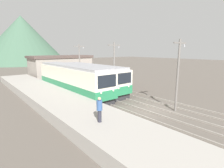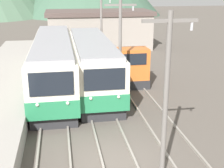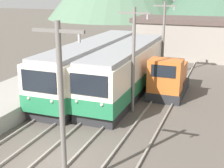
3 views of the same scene
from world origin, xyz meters
name	(u,v)px [view 1 (image 1 of 3)]	position (x,y,z in m)	size (l,w,h in m)	color
ground_plane	(150,110)	(0.00, 0.00, 0.00)	(200.00, 200.00, 0.00)	#564F47
platform_left	(96,123)	(-6.25, 0.00, 0.50)	(4.50, 54.00, 1.00)	gray
track_left	(131,116)	(-2.60, 0.00, 0.07)	(1.54, 60.00, 0.14)	gray
track_center	(151,109)	(0.20, 0.00, 0.07)	(1.54, 60.00, 0.14)	gray
track_right	(169,103)	(3.20, 0.00, 0.07)	(1.54, 60.00, 0.14)	gray
commuter_train_left	(72,80)	(-2.60, 10.77, 1.76)	(2.84, 15.04, 3.80)	#28282B
commuter_train_center	(91,79)	(0.20, 10.43, 1.72)	(2.84, 13.21, 3.70)	#28282B
shunting_locomotive	(104,79)	(3.20, 11.49, 1.21)	(2.40, 5.01, 3.00)	#28282B
catenary_mast_near	(178,73)	(1.71, -1.61, 3.63)	(2.00, 0.20, 6.63)	slate
catenary_mast_mid	(114,66)	(1.71, 7.29, 3.63)	(2.00, 0.20, 6.63)	slate
catenary_mast_far	(80,62)	(1.71, 16.19, 3.63)	(2.00, 0.20, 6.63)	slate
person_on_platform	(99,109)	(-6.67, -1.01, 1.92)	(0.38, 0.38, 1.70)	#282833
station_building	(61,66)	(2.72, 26.00, 2.29)	(12.60, 6.30, 4.53)	gray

